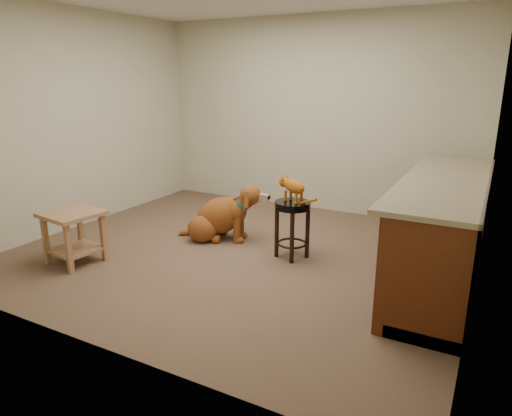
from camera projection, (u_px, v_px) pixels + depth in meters
The scene contains 8 objects.
floor at pixel (240, 252), 4.86m from camera, with size 4.50×4.00×0.01m, color brown.
room_shell at pixel (239, 90), 4.40m from camera, with size 4.54×4.04×2.62m.
cabinet_run at pixel (443, 234), 4.11m from camera, with size 0.70×2.56×0.94m.
padded_stool at pixel (292, 218), 4.62m from camera, with size 0.40×0.40×0.60m.
wood_stool at pixel (435, 227), 4.37m from camera, with size 0.51×0.51×0.79m.
side_table at pixel (74, 229), 4.52m from camera, with size 0.57×0.57×0.53m.
golden_retriever at pixel (220, 217), 5.21m from camera, with size 1.07×0.63×0.70m.
tabby_kitten at pixel (292, 187), 4.54m from camera, with size 0.45×0.22×0.28m.
Camera 1 is at (2.30, -3.92, 1.79)m, focal length 32.00 mm.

